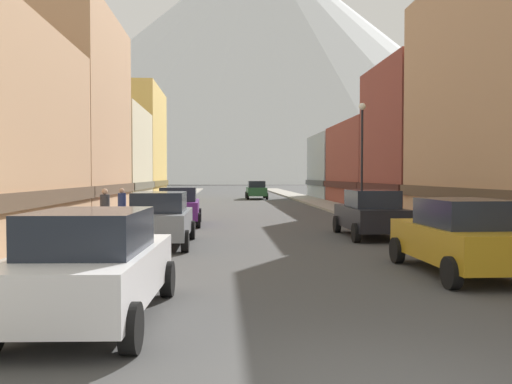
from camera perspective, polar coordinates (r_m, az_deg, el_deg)
sidewalk_left at (r=40.55m, az=-9.97°, el=-1.43°), size 2.50×100.00×0.15m
sidewalk_right at (r=41.09m, az=7.63°, el=-1.37°), size 2.50×100.00×0.15m
storefront_left_2 at (r=30.72m, az=-21.99°, el=7.15°), size 8.02×10.35×10.89m
storefront_left_3 at (r=41.00m, az=-18.78°, el=3.32°), size 10.22×9.85×7.25m
storefront_left_4 at (r=51.26m, az=-14.49°, el=4.74°), size 8.08×10.98×10.39m
storefront_right_2 at (r=34.38m, az=20.49°, el=5.01°), size 9.77×8.49×8.97m
storefront_right_3 at (r=43.96m, az=15.25°, el=2.76°), size 10.18×11.69×6.49m
storefront_right_4 at (r=54.78m, az=11.15°, el=2.54°), size 9.68×10.09×6.41m
car_left_0 at (r=8.93m, az=-16.94°, el=-7.47°), size 2.22×4.47×1.78m
car_left_1 at (r=17.93m, az=-10.15°, el=-2.80°), size 2.08×4.41×1.78m
car_left_2 at (r=25.24m, az=-8.24°, el=-1.47°), size 2.18×4.45×1.78m
car_right_0 at (r=13.40m, az=20.98°, el=-4.44°), size 2.10×4.42×1.78m
car_right_1 at (r=20.52m, az=12.12°, el=-2.24°), size 2.11×4.42×1.78m
car_driving_0 at (r=52.74m, az=0.04°, el=0.23°), size 2.06×4.40×1.78m
trash_bin_right at (r=16.83m, az=25.29°, el=-4.12°), size 0.59×0.59×0.98m
potted_plant_0 at (r=21.05m, az=21.01°, el=-2.59°), size 0.72×0.72×1.09m
pedestrian_0 at (r=24.62m, az=-14.12°, el=-1.62°), size 0.36×0.36×1.60m
pedestrian_2 at (r=21.22m, az=-15.83°, el=-2.07°), size 0.36×0.36×1.67m
streetlamp_right at (r=27.80m, az=11.26°, el=5.17°), size 0.36×0.36×5.86m
mountain_backdrop at (r=272.03m, az=0.47°, el=13.95°), size 268.68×268.68×119.36m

